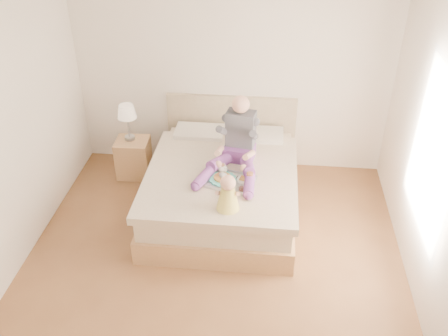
# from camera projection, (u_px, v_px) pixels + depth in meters

# --- Properties ---
(room) EXTENTS (4.02, 4.22, 2.71)m
(room) POSITION_uv_depth(u_px,v_px,m) (220.00, 143.00, 4.40)
(room) COLOR brown
(room) RESTS_ON ground
(bed) EXTENTS (1.70, 2.18, 1.00)m
(bed) POSITION_uv_depth(u_px,v_px,m) (223.00, 184.00, 5.95)
(bed) COLOR #A57A4D
(bed) RESTS_ON ground
(nightstand) EXTENTS (0.44, 0.39, 0.51)m
(nightstand) POSITION_uv_depth(u_px,v_px,m) (134.00, 158.00, 6.55)
(nightstand) COLOR #A57A4D
(nightstand) RESTS_ON ground
(lamp) EXTENTS (0.24, 0.24, 0.49)m
(lamp) POSITION_uv_depth(u_px,v_px,m) (127.00, 114.00, 6.25)
(lamp) COLOR #B5B8BD
(lamp) RESTS_ON nightstand
(adult) EXTENTS (0.68, 1.03, 0.81)m
(adult) POSITION_uv_depth(u_px,v_px,m) (237.00, 146.00, 5.65)
(adult) COLOR #67317B
(adult) RESTS_ON bed
(tray) EXTENTS (0.57, 0.49, 0.14)m
(tray) POSITION_uv_depth(u_px,v_px,m) (231.00, 180.00, 5.45)
(tray) COLOR #B5B8BD
(tray) RESTS_ON bed
(baby) EXTENTS (0.26, 0.35, 0.39)m
(baby) POSITION_uv_depth(u_px,v_px,m) (228.00, 195.00, 4.99)
(baby) COLOR #FCE54F
(baby) RESTS_ON bed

